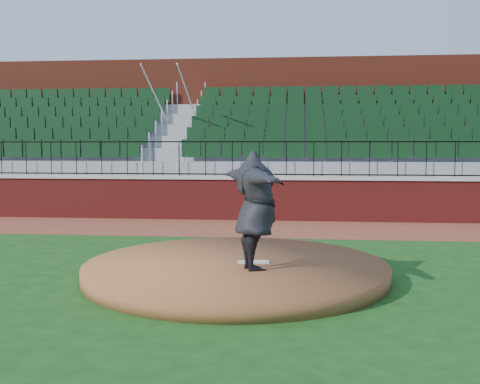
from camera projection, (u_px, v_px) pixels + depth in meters
The scene contains 10 objects.
ground at pixel (231, 275), 9.70m from camera, with size 90.00×90.00×0.00m, color #154313.
warning_track at pixel (255, 228), 15.06m from camera, with size 34.00×3.20×0.01m, color brown.
field_wall at pixel (259, 200), 16.59m from camera, with size 34.00×0.35×1.20m, color maroon.
wall_cap at pixel (259, 178), 16.53m from camera, with size 34.00×0.45×0.10m, color #B7B7B7.
wall_railing at pixel (259, 159), 16.49m from camera, with size 34.00×0.05×1.00m, color black, non-canonical shape.
seating_stands at pixel (265, 142), 19.15m from camera, with size 34.00×5.10×4.60m, color gray, non-canonical shape.
concourse_wall at pixel (269, 130), 21.88m from camera, with size 34.00×0.50×5.50m, color maroon.
pitchers_mound at pixel (236, 270), 9.55m from camera, with size 5.09×5.09×0.25m, color brown.
pitching_rubber at pixel (253, 262), 9.48m from camera, with size 0.52×0.13×0.03m, color white.
pitcher at pixel (255, 211), 8.90m from camera, with size 2.32×0.63×1.89m, color black.
Camera 1 is at (1.13, -9.48, 2.25)m, focal length 42.36 mm.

